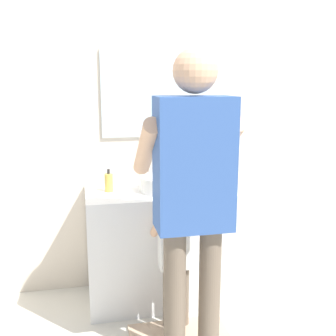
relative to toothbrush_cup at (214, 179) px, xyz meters
The scene contains 9 objects.
ground_plane 1.03m from the toothbrush_cup, 140.09° to the right, with size 14.00×14.00×0.00m, color silver.
back_wall 0.66m from the toothbrush_cup, 142.68° to the left, with size 4.40×0.10×2.70m.
vanity_cabinet 0.62m from the toothbrush_cup, behind, with size 1.12×0.54×0.85m, color white.
sink_basin 0.39m from the toothbrush_cup, behind, with size 0.36×0.36×0.11m.
faucet 0.42m from the toothbrush_cup, 156.12° to the left, with size 0.18×0.14×0.18m.
toothbrush_cup is the anchor object (origin of this frame).
soap_bottle 0.78m from the toothbrush_cup, behind, with size 0.06×0.06×0.17m.
child_toddler 0.66m from the toothbrush_cup, 132.36° to the right, with size 0.29×0.29×0.95m.
adult_parent 0.86m from the toothbrush_cup, 116.09° to the right, with size 0.55×0.58×1.79m.
Camera 1 is at (-0.55, -2.51, 1.63)m, focal length 43.61 mm.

